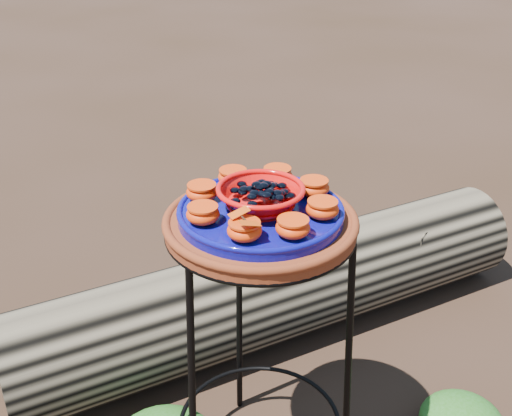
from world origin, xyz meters
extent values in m
cylinder|color=#5C2415|center=(0.00, 0.00, 0.72)|extent=(0.40, 0.40, 0.03)
cylinder|color=#09005B|center=(0.00, 0.00, 0.74)|extent=(0.34, 0.34, 0.02)
ellipsoid|color=#D10700|center=(-0.06, -0.11, 0.77)|extent=(0.07, 0.07, 0.04)
ellipsoid|color=#D10700|center=(0.03, -0.13, 0.77)|extent=(0.07, 0.07, 0.04)
ellipsoid|color=#D10700|center=(0.11, -0.07, 0.77)|extent=(0.07, 0.07, 0.04)
ellipsoid|color=#D10700|center=(0.13, 0.03, 0.77)|extent=(0.07, 0.07, 0.04)
ellipsoid|color=#D10700|center=(0.07, 0.11, 0.77)|extent=(0.07, 0.07, 0.04)
ellipsoid|color=#D10700|center=(-0.03, 0.13, 0.77)|extent=(0.07, 0.07, 0.04)
ellipsoid|color=#D10700|center=(-0.11, 0.07, 0.77)|extent=(0.07, 0.07, 0.04)
ellipsoid|color=#D10700|center=(-0.13, -0.03, 0.77)|extent=(0.07, 0.07, 0.04)
ellipsoid|color=#1C4D0F|center=(-0.27, 0.60, 0.09)|extent=(0.36, 0.36, 0.18)
camera|label=1|loc=(-0.31, -1.13, 1.37)|focal=45.00mm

